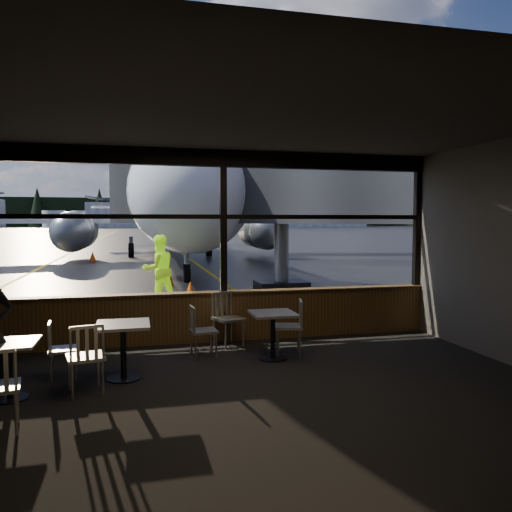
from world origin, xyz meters
name	(u,v)px	position (x,y,z in m)	size (l,w,h in m)	color
ground_plane	(142,230)	(0.00, 120.00, 0.00)	(520.00, 520.00, 0.00)	black
carpet_floor	(264,395)	(0.00, -3.00, 0.01)	(8.00, 6.00, 0.01)	black
ceiling	(265,116)	(0.00, -3.00, 3.50)	(8.00, 6.00, 0.04)	#38332D
wall_back	(378,292)	(0.00, -6.00, 1.75)	(8.00, 0.04, 3.50)	#474039
window_sill	(224,317)	(0.00, 0.00, 0.45)	(8.00, 0.28, 0.90)	#4B3116
window_header	(223,159)	(0.00, 0.00, 3.35)	(8.00, 0.18, 0.30)	black
mullion_centre	(223,222)	(0.00, 0.00, 2.20)	(0.12, 0.12, 2.60)	black
mullion_right	(417,222)	(3.95, 0.00, 2.20)	(0.12, 0.12, 2.60)	black
window_transom	(223,217)	(0.00, 0.00, 2.30)	(8.00, 0.10, 0.08)	black
airliner	(170,162)	(0.54, 21.89, 5.80)	(31.65, 37.98, 11.61)	silver
jet_bridge	(309,211)	(3.60, 5.50, 2.54)	(9.54, 11.66, 5.09)	#2B2B2D
cafe_table_near	(273,336)	(0.56, -1.39, 0.38)	(0.69, 0.69, 0.76)	#9B958E
cafe_table_mid	(123,352)	(-1.75, -1.90, 0.40)	(0.73, 0.73, 0.80)	gray
cafe_table_left	(9,371)	(-3.11, -2.38, 0.36)	(0.66, 0.66, 0.73)	gray
chair_near_e	(288,327)	(0.88, -1.19, 0.46)	(0.51, 0.51, 0.93)	#B1ADA0
chair_near_w	(204,332)	(-0.51, -1.04, 0.43)	(0.47, 0.47, 0.86)	#ACA89B
chair_near_n	(229,320)	(0.02, -0.41, 0.48)	(0.53, 0.53, 0.96)	beige
chair_mid_s	(85,358)	(-2.21, -2.39, 0.47)	(0.51, 0.51, 0.94)	beige
chair_mid_w	(64,350)	(-2.57, -1.66, 0.41)	(0.45, 0.45, 0.82)	#ADA89C
ground_crew	(159,269)	(-0.98, 4.54, 0.93)	(0.90, 0.70, 1.85)	#BFF219
cone_nose	(169,279)	(-0.47, 8.25, 0.24)	(0.34, 0.34, 0.48)	#E64A07
cone_wing	(93,256)	(-3.91, 19.99, 0.27)	(0.39, 0.39, 0.54)	#DA4806
hangar_mid	(140,214)	(0.00, 185.00, 5.00)	(38.00, 15.00, 10.00)	silver
hangar_right	(297,212)	(60.00, 178.00, 6.00)	(50.00, 20.00, 12.00)	silver
fuel_tank_a	(54,219)	(-30.00, 182.00, 3.00)	(8.00, 8.00, 6.00)	silver
fuel_tank_b	(83,219)	(-20.00, 182.00, 3.00)	(8.00, 8.00, 6.00)	silver
fuel_tank_c	(112,219)	(-10.00, 182.00, 3.00)	(8.00, 8.00, 6.00)	silver
treeline	(139,212)	(0.00, 210.00, 6.00)	(360.00, 3.00, 12.00)	black
cone_extra	(190,289)	(0.00, 5.75, 0.22)	(0.32, 0.32, 0.44)	red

